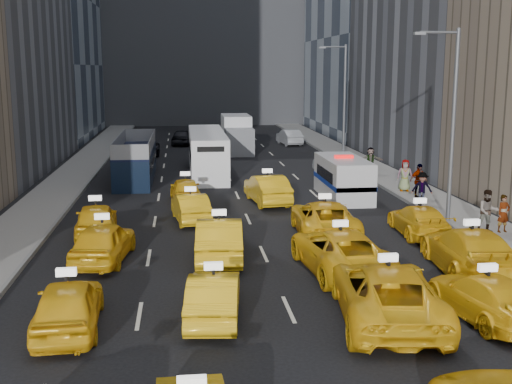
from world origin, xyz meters
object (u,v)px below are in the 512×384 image
double_decker (136,159)px  pedestrian_0 (504,213)px  nypd_van (343,179)px  box_truck (237,134)px  city_bus (207,153)px

double_decker → pedestrian_0: size_ratio=5.92×
nypd_van → box_truck: size_ratio=0.84×
nypd_van → box_truck: box_truck is taller
double_decker → nypd_van: bearing=-33.1°
city_bus → pedestrian_0: 22.05m
double_decker → city_bus: bearing=21.4°
box_truck → pedestrian_0: bearing=-72.6°
double_decker → box_truck: box_truck is taller
box_truck → pedestrian_0: size_ratio=4.18×
double_decker → city_bus: city_bus is taller
nypd_van → city_bus: 11.94m
city_bus → box_truck: size_ratio=1.65×
nypd_van → city_bus: size_ratio=0.51×
pedestrian_0 → nypd_van: bearing=107.3°
nypd_van → box_truck: (-4.21, 20.88, 0.46)m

